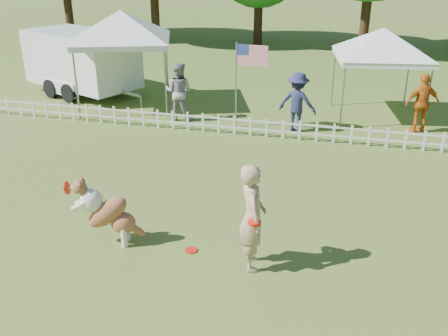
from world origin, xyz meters
The scene contains 12 objects.
ground centered at (0.00, 0.00, 0.00)m, with size 120.00×120.00×0.00m, color #415B1C.
picket_fence centered at (0.00, 7.00, 0.30)m, with size 22.00×0.08×0.60m, color silver, non-canonical shape.
handler centered at (1.15, 0.31, 0.99)m, with size 0.72×0.48×1.99m, color tan.
dog centered at (-1.63, 0.37, 0.68)m, with size 1.31×0.44×1.35m, color brown, non-canonical shape.
frisbee_on_turf centered at (-0.04, 0.49, 0.01)m, with size 0.24×0.24×0.02m, color red.
canopy_tent_left centered at (-5.26, 9.10, 1.64)m, with size 3.17×3.17×3.28m, color white, non-canonical shape.
canopy_tent_right centered at (3.45, 9.86, 1.45)m, with size 2.80×2.80×2.90m, color white, non-canonical shape.
cargo_trailer centered at (-7.54, 10.13, 1.22)m, with size 5.56×2.45×2.45m, color white, non-canonical shape.
flag_pole centered at (-0.86, 7.67, 1.35)m, with size 1.03×0.11×2.70m, color gray, non-canonical shape.
spectator_a centered at (-2.86, 8.00, 0.95)m, with size 0.93×0.72×1.91m, color gray.
spectator_b centered at (1.05, 7.82, 0.92)m, with size 1.19×0.69×1.85m, color #222749.
spectator_c centered at (4.76, 8.66, 0.92)m, with size 1.08×0.45×1.84m, color #BF5C16.
Camera 1 is at (2.56, -7.13, 5.25)m, focal length 40.00 mm.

